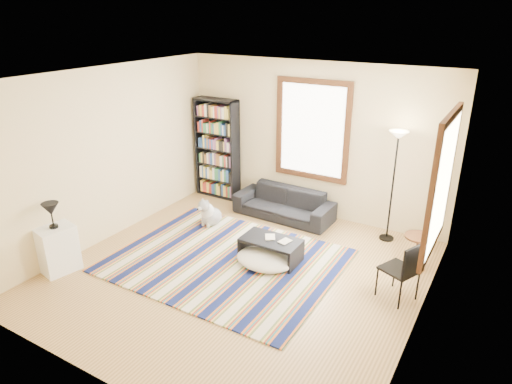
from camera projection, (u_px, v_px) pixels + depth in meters
The scene contains 21 objects.
floor at pixel (239, 275), 6.73m from camera, with size 5.00×5.00×0.10m, color tan.
ceiling at pixel (236, 74), 5.64m from camera, with size 5.00×5.00×0.10m, color white.
wall_back at pixel (314, 140), 8.22m from camera, with size 5.00×0.10×2.80m, color beige.
wall_front at pixel (86, 269), 4.15m from camera, with size 5.00×0.10×2.80m, color beige.
wall_left at pixel (105, 155), 7.38m from camera, with size 0.10×5.00×2.80m, color beige.
wall_right at pixel (433, 225), 4.98m from camera, with size 0.10×5.00×2.80m, color beige.
window_back at pixel (312, 130), 8.08m from camera, with size 1.20×0.06×1.60m, color white.
window_right at pixel (442, 185), 5.59m from camera, with size 0.06×1.20×1.60m, color white.
rug at pixel (226, 260), 7.00m from camera, with size 3.32×2.65×0.02m, color #0D1643.
sofa at pixel (284, 204), 8.40m from camera, with size 1.83×0.72×0.53m, color black.
bookshelf at pixel (217, 149), 9.12m from camera, with size 0.90×0.30×2.00m, color black.
coffee_table at pixel (271, 250), 6.97m from camera, with size 0.90×0.50×0.36m, color black.
book_a at pixel (265, 237), 6.94m from camera, with size 0.20×0.15×0.02m, color beige.
book_b at pixel (281, 240), 6.87m from camera, with size 0.14×0.19×0.01m, color beige.
floor_cushion at pixel (265, 259), 6.84m from camera, with size 0.90×0.67×0.22m, color silver.
floor_lamp at pixel (392, 187), 7.34m from camera, with size 0.30×0.30×1.86m, color black, non-canonical shape.
side_table at pixel (417, 252), 6.72m from camera, with size 0.40×0.40×0.54m, color #402410.
folding_chair at pixel (399, 270), 5.97m from camera, with size 0.42×0.40×0.86m, color black.
white_cabinet at pixel (58, 249), 6.63m from camera, with size 0.38×0.50×0.70m, color white.
table_lamp at pixel (52, 216), 6.43m from camera, with size 0.24×0.24×0.38m, color black, non-canonical shape.
dog at pixel (211, 211), 8.09m from camera, with size 0.38×0.53×0.53m, color #AEAEAE, non-canonical shape.
Camera 1 is at (3.15, -4.85, 3.60)m, focal length 32.00 mm.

